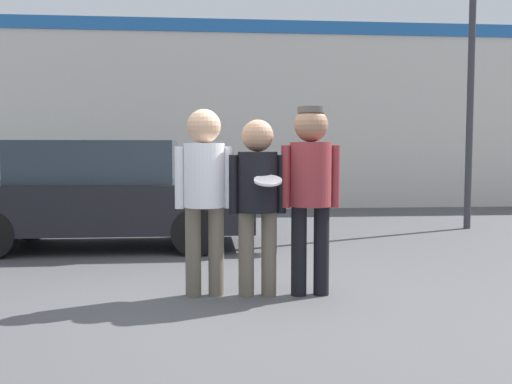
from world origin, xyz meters
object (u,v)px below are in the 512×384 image
Objects in this scene: person_left at (204,183)px; shrub at (33,189)px; street_lamp at (485,20)px; person_right at (311,180)px; parked_car_near at (103,194)px; person_middle_with_frisbee at (258,191)px.

person_left is 8.41m from shrub.
shrub is at bearing 160.15° from street_lamp.
person_right is 3.92m from parked_car_near.
person_right is (0.51, -0.02, 0.10)m from person_middle_with_frisbee.
person_right reaches higher than parked_car_near.
person_middle_with_frisbee is 0.28× the size of street_lamp.
street_lamp reaches higher than person_middle_with_frisbee.
shrub is (-3.76, 7.50, -0.54)m from person_left.
person_left is at bearing -63.38° from shrub.
parked_car_near is 5.10m from shrub.
parked_car_near is at bearing -63.12° from shrub.
person_left is 3.31m from parked_car_near.
person_left is 7.08m from street_lamp.
person_right is at bearing -57.76° from shrub.
person_right is 8.97m from shrub.
person_left is at bearing 174.64° from person_middle_with_frisbee.
parked_car_near is at bearing 123.17° from person_middle_with_frisbee.
person_middle_with_frisbee is 6.80m from street_lamp.
street_lamp is (4.43, 4.41, 2.67)m from person_middle_with_frisbee.
street_lamp is at bearing 41.50° from person_left.
person_middle_with_frisbee reaches higher than shrub.
person_middle_with_frisbee is 3.60m from parked_car_near.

